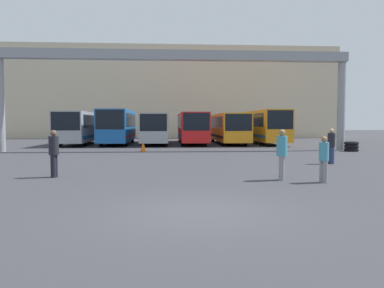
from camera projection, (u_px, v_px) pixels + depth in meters
ground_plane at (197, 212)px, 8.73m from camera, size 200.00×200.00×0.00m
building_backdrop at (171, 95)px, 57.02m from camera, size 47.05×12.00×12.82m
overhead_gantry at (176, 68)px, 27.68m from camera, size 25.99×0.80×7.44m
bus_slot_0 at (81, 126)px, 36.71m from camera, size 2.63×11.11×3.13m
bus_slot_1 at (118, 125)px, 36.63m from camera, size 2.62×10.46×3.31m
bus_slot_2 at (155, 127)px, 37.23m from camera, size 2.53×11.16×2.97m
bus_slot_3 at (192, 126)px, 38.06m from camera, size 2.50×12.33×3.06m
bus_slot_4 at (228, 127)px, 37.97m from camera, size 2.58×11.65×2.98m
bus_slot_5 at (263, 125)px, 38.23m from camera, size 2.52×11.72×3.31m
pedestrian_near_left at (282, 153)px, 13.62m from camera, size 0.39×0.39×1.86m
pedestrian_near_right at (54, 152)px, 14.33m from camera, size 0.38×0.38×1.81m
pedestrian_mid_right at (324, 158)px, 13.06m from camera, size 0.34×0.34×1.62m
pedestrian_near_center at (331, 145)px, 19.10m from camera, size 0.38×0.38×1.81m
traffic_cone at (143, 146)px, 27.45m from camera, size 0.44×0.44×0.74m
tire_stack at (351, 146)px, 27.67m from camera, size 1.04×1.04×0.72m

